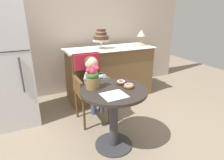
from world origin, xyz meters
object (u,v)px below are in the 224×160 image
Objects in this scene: tiered_cake_stand at (101,37)px; cafe_table at (114,107)px; wicker_chair at (89,77)px; refrigerator at (5,64)px; table_lamp at (141,34)px; donut_front at (121,82)px; donut_mid at (129,86)px; seated_child at (93,78)px; flower_vase at (92,78)px.

cafe_table is at bearing -106.89° from tiered_cake_stand.
cafe_table is 0.73m from wicker_chair.
refrigerator is (-1.01, 0.38, 0.21)m from wicker_chair.
refrigerator is (-2.22, -0.17, -0.27)m from table_lamp.
wicker_chair is 8.54× the size of donut_front.
table_lamp reaches higher than donut_front.
donut_front is at bearing 101.04° from donut_mid.
wicker_chair is 0.78m from donut_mid.
wicker_chair is (-0.04, 0.72, 0.13)m from cafe_table.
table_lamp is (1.02, 1.16, 0.37)m from donut_front.
table_lamp is at bearing 4.32° from refrigerator.
refrigerator reaches higher than seated_child.
table_lamp is at bearing 52.34° from donut_mid.
table_lamp is (1.00, 1.29, 0.37)m from donut_mid.
donut_front is 1.59m from table_lamp.
tiered_cake_stand is at bearing 78.19° from donut_front.
refrigerator reaches higher than flower_vase.
table_lamp is (1.20, 0.70, 0.44)m from seated_child.
wicker_chair is at bearing 75.47° from flower_vase.
donut_mid is at bearing -81.20° from wicker_chair.
tiered_cake_stand is (0.58, 1.17, 0.26)m from flower_vase.
refrigerator is (-1.01, 0.54, 0.17)m from seated_child.
wicker_chair is at bearing -155.52° from table_lamp.
table_lamp is at bearing 47.36° from cafe_table.
refrigerator reaches higher than wicker_chair.
wicker_chair reaches higher than donut_front.
cafe_table is at bearing -93.89° from wicker_chair.
flower_vase is (-0.33, 0.02, 0.09)m from donut_front.
seated_child is at bearing 111.78° from donut_front.
donut_front is 0.99× the size of donut_mid.
donut_front is 0.39× the size of table_lamp.
flower_vase reaches higher than seated_child.
cafe_table is 0.59m from seated_child.
wicker_chair is at bearing -126.62° from tiered_cake_stand.
donut_mid is (0.03, -0.13, 0.00)m from donut_front.
donut_front is at bearing -39.71° from refrigerator.
seated_child is at bearing -120.38° from tiered_cake_stand.
cafe_table is 0.99× the size of seated_child.
seated_child is at bearing 109.50° from donut_mid.
table_lamp reaches higher than donut_mid.
donut_mid is (0.21, -0.74, 0.10)m from wicker_chair.
seated_child is at bearing -96.83° from wicker_chair.
tiered_cake_stand reaches higher than flower_vase.
refrigerator is (-1.05, 1.10, 0.34)m from cafe_table.
refrigerator reaches higher than table_lamp.
seated_child is 6.50× the size of donut_front.
donut_mid is 0.40m from flower_vase.
flower_vase is at bearing -111.37° from wicker_chair.
wicker_chair is 1.31× the size of seated_child.
cafe_table is 6.45× the size of donut_front.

